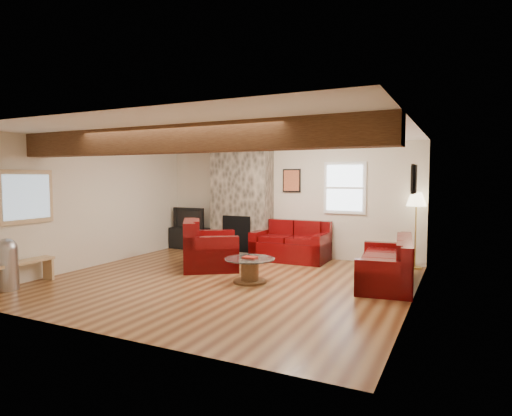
{
  "coord_description": "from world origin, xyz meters",
  "views": [
    {
      "loc": [
        3.62,
        -6.23,
        1.78
      ],
      "look_at": [
        0.39,
        0.4,
        1.24
      ],
      "focal_mm": 30.0,
      "sensor_mm": 36.0,
      "label": 1
    }
  ],
  "objects_px": {
    "sofa_three": "(386,261)",
    "armchair_red": "(210,244)",
    "loveseat": "(290,241)",
    "floor_lamp": "(416,203)",
    "coffee_table": "(250,270)",
    "tv_cabinet": "(191,238)",
    "television": "(191,218)"
  },
  "relations": [
    {
      "from": "tv_cabinet",
      "to": "coffee_table",
      "type": "bearing_deg",
      "value": -40.08
    },
    {
      "from": "loveseat",
      "to": "armchair_red",
      "type": "height_order",
      "value": "armchair_red"
    },
    {
      "from": "loveseat",
      "to": "television",
      "type": "relative_size",
      "value": 1.79
    },
    {
      "from": "sofa_three",
      "to": "television",
      "type": "bearing_deg",
      "value": -113.92
    },
    {
      "from": "armchair_red",
      "to": "tv_cabinet",
      "type": "xyz_separation_m",
      "value": [
        -1.65,
        1.71,
        -0.21
      ]
    },
    {
      "from": "loveseat",
      "to": "television",
      "type": "bearing_deg",
      "value": 173.23
    },
    {
      "from": "armchair_red",
      "to": "tv_cabinet",
      "type": "bearing_deg",
      "value": 10.02
    },
    {
      "from": "sofa_three",
      "to": "armchair_red",
      "type": "bearing_deg",
      "value": -93.14
    },
    {
      "from": "sofa_three",
      "to": "coffee_table",
      "type": "distance_m",
      "value": 2.28
    },
    {
      "from": "tv_cabinet",
      "to": "loveseat",
      "type": "bearing_deg",
      "value": -6.18
    },
    {
      "from": "television",
      "to": "loveseat",
      "type": "bearing_deg",
      "value": -6.18
    },
    {
      "from": "tv_cabinet",
      "to": "television",
      "type": "height_order",
      "value": "television"
    },
    {
      "from": "sofa_three",
      "to": "television",
      "type": "height_order",
      "value": "television"
    },
    {
      "from": "sofa_three",
      "to": "loveseat",
      "type": "xyz_separation_m",
      "value": [
        -2.16,
        1.18,
        0.03
      ]
    },
    {
      "from": "loveseat",
      "to": "coffee_table",
      "type": "bearing_deg",
      "value": -88.17
    },
    {
      "from": "loveseat",
      "to": "television",
      "type": "height_order",
      "value": "television"
    },
    {
      "from": "coffee_table",
      "to": "television",
      "type": "height_order",
      "value": "television"
    },
    {
      "from": "loveseat",
      "to": "floor_lamp",
      "type": "bearing_deg",
      "value": 6.76
    },
    {
      "from": "sofa_three",
      "to": "armchair_red",
      "type": "distance_m",
      "value": 3.29
    },
    {
      "from": "television",
      "to": "tv_cabinet",
      "type": "bearing_deg",
      "value": 0.0
    },
    {
      "from": "sofa_three",
      "to": "loveseat",
      "type": "bearing_deg",
      "value": -125.82
    },
    {
      "from": "armchair_red",
      "to": "television",
      "type": "bearing_deg",
      "value": 10.02
    },
    {
      "from": "coffee_table",
      "to": "television",
      "type": "relative_size",
      "value": 0.96
    },
    {
      "from": "sofa_three",
      "to": "loveseat",
      "type": "distance_m",
      "value": 2.46
    },
    {
      "from": "loveseat",
      "to": "floor_lamp",
      "type": "relative_size",
      "value": 1.06
    },
    {
      "from": "coffee_table",
      "to": "tv_cabinet",
      "type": "relative_size",
      "value": 0.81
    },
    {
      "from": "armchair_red",
      "to": "coffee_table",
      "type": "height_order",
      "value": "armchair_red"
    },
    {
      "from": "floor_lamp",
      "to": "television",
      "type": "bearing_deg",
      "value": -179.78
    },
    {
      "from": "sofa_three",
      "to": "coffee_table",
      "type": "height_order",
      "value": "sofa_three"
    },
    {
      "from": "armchair_red",
      "to": "coffee_table",
      "type": "distance_m",
      "value": 1.42
    },
    {
      "from": "sofa_three",
      "to": "loveseat",
      "type": "height_order",
      "value": "loveseat"
    },
    {
      "from": "coffee_table",
      "to": "floor_lamp",
      "type": "distance_m",
      "value": 3.57
    }
  ]
}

